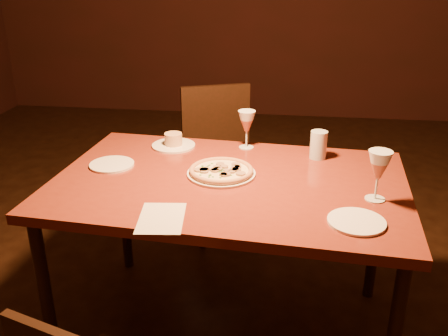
# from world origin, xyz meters

# --- Properties ---
(floor) EXTENTS (7.00, 7.00, 0.00)m
(floor) POSITION_xyz_m (0.00, 0.00, 0.00)
(floor) COLOR #331D11
(floor) RESTS_ON ground
(dining_table) EXTENTS (1.55, 1.06, 0.79)m
(dining_table) POSITION_xyz_m (0.03, -0.11, 0.72)
(dining_table) COLOR maroon
(dining_table) RESTS_ON floor
(chair_far) EXTENTS (0.58, 0.58, 0.92)m
(chair_far) POSITION_xyz_m (-0.14, 0.90, 0.52)
(chair_far) COLOR black
(chair_far) RESTS_ON floor
(pizza_plate) EXTENTS (0.30, 0.30, 0.03)m
(pizza_plate) POSITION_xyz_m (-0.01, -0.07, 0.81)
(pizza_plate) COLOR white
(pizza_plate) RESTS_ON dining_table
(ramekin_saucer) EXTENTS (0.21, 0.21, 0.07)m
(ramekin_saucer) POSITION_xyz_m (-0.29, 0.25, 0.81)
(ramekin_saucer) COLOR white
(ramekin_saucer) RESTS_ON dining_table
(wine_glass_far) EXTENTS (0.09, 0.09, 0.19)m
(wine_glass_far) POSITION_xyz_m (0.07, 0.28, 0.89)
(wine_glass_far) COLOR #AA5E47
(wine_glass_far) RESTS_ON dining_table
(wine_glass_right) EXTENTS (0.09, 0.09, 0.20)m
(wine_glass_right) POSITION_xyz_m (0.62, -0.23, 0.89)
(wine_glass_right) COLOR #AA5E47
(wine_glass_right) RESTS_ON dining_table
(water_tumbler) EXTENTS (0.08, 0.08, 0.13)m
(water_tumbler) POSITION_xyz_m (0.41, 0.19, 0.86)
(water_tumbler) COLOR silver
(water_tumbler) RESTS_ON dining_table
(side_plate_left) EXTENTS (0.20, 0.20, 0.01)m
(side_plate_left) POSITION_xyz_m (-0.51, -0.03, 0.80)
(side_plate_left) COLOR white
(side_plate_left) RESTS_ON dining_table
(side_plate_near) EXTENTS (0.21, 0.21, 0.01)m
(side_plate_near) POSITION_xyz_m (0.52, -0.43, 0.80)
(side_plate_near) COLOR white
(side_plate_near) RESTS_ON dining_table
(menu_card) EXTENTS (0.19, 0.25, 0.00)m
(menu_card) POSITION_xyz_m (-0.17, -0.48, 0.79)
(menu_card) COLOR beige
(menu_card) RESTS_ON dining_table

